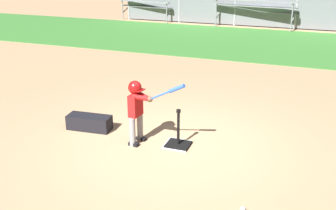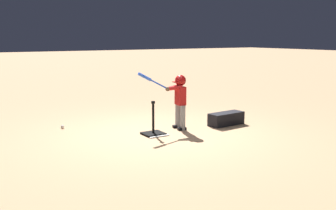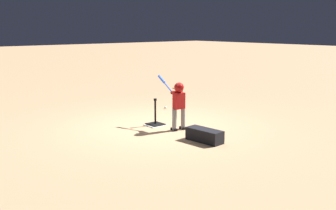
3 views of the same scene
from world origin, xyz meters
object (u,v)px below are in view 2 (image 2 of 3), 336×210
baseball (62,127)px  equipment_bag (226,119)px  batting_tee (153,130)px  batter_child (179,95)px

baseball → equipment_bag: bearing=153.9°
batting_tee → equipment_bag: size_ratio=0.82×
batting_tee → baseball: size_ratio=9.26×
batting_tee → batter_child: size_ratio=0.55×
baseball → equipment_bag: 3.59m
batting_tee → batter_child: bearing=-168.5°
baseball → batting_tee: bearing=133.0°
baseball → equipment_bag: size_ratio=0.09×
batting_tee → batter_child: 0.96m
batting_tee → equipment_bag: 1.82m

